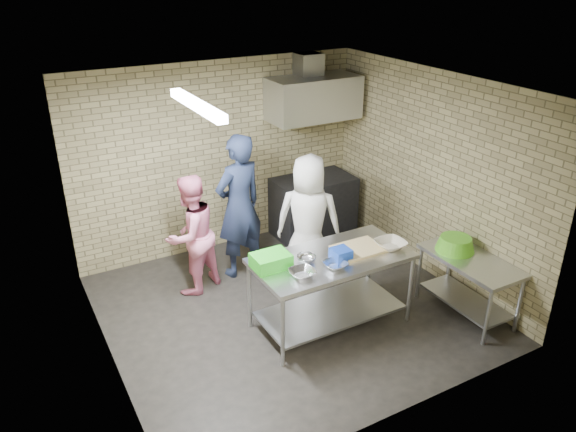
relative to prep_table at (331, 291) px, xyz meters
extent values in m
plane|color=black|center=(-0.28, 0.48, -0.44)|extent=(4.20, 4.20, 0.00)
plane|color=black|center=(-0.28, 0.48, 2.26)|extent=(4.20, 4.20, 0.00)
cube|color=tan|center=(-0.28, 2.48, 0.91)|extent=(4.20, 0.06, 2.70)
cube|color=tan|center=(-0.28, -1.52, 0.91)|extent=(4.20, 0.06, 2.70)
cube|color=tan|center=(-2.38, 0.48, 0.91)|extent=(0.06, 4.00, 2.70)
cube|color=tan|center=(1.82, 0.48, 0.91)|extent=(0.06, 4.00, 2.70)
cube|color=silver|center=(0.00, 0.00, 0.00)|extent=(1.78, 0.89, 0.89)
cube|color=silver|center=(1.52, -0.62, -0.07)|extent=(0.60, 1.20, 0.75)
cube|color=black|center=(1.07, 2.13, 0.01)|extent=(1.20, 0.70, 0.90)
cube|color=silver|center=(1.07, 2.18, 1.66)|extent=(1.30, 0.60, 0.60)
cube|color=#A5A8AD|center=(1.07, 2.33, 2.11)|extent=(0.35, 0.30, 0.30)
cube|color=#3F2B19|center=(1.37, 2.37, 1.48)|extent=(0.80, 0.20, 0.04)
cube|color=white|center=(-1.28, 0.48, 2.20)|extent=(0.10, 1.25, 0.08)
cube|color=green|center=(-0.70, 0.12, 0.52)|extent=(0.40, 0.30, 0.16)
cube|color=#163DAA|center=(0.05, -0.10, 0.51)|extent=(0.20, 0.20, 0.13)
cube|color=#D7B97C|center=(0.35, -0.02, 0.46)|extent=(0.54, 0.42, 0.03)
imported|color=silver|center=(-0.50, -0.20, 0.48)|extent=(0.28, 0.28, 0.07)
imported|color=#B7B8BE|center=(-0.30, 0.05, 0.48)|extent=(0.21, 0.21, 0.07)
imported|color=silver|center=(-0.10, -0.22, 0.48)|extent=(0.26, 0.26, 0.06)
imported|color=#C1B79B|center=(0.70, -0.15, 0.49)|extent=(0.34, 0.34, 0.08)
cylinder|color=#B22619|center=(1.12, 2.37, 1.59)|extent=(0.07, 0.07, 0.18)
imported|color=#141934|center=(-0.40, 1.59, 0.53)|extent=(0.80, 0.62, 1.94)
imported|color=pink|center=(-1.11, 1.48, 0.33)|extent=(0.93, 0.84, 1.56)
imported|color=white|center=(0.29, 0.99, 0.42)|extent=(1.00, 0.95, 1.72)
camera|label=1|loc=(-3.07, -4.51, 3.46)|focal=34.83mm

